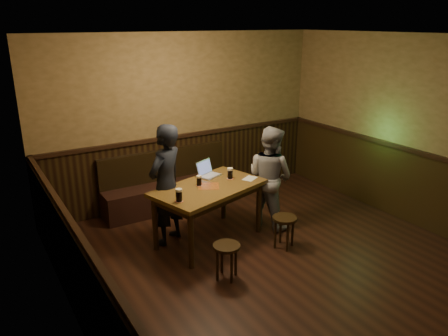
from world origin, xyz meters
TOP-DOWN VIEW (x-y plane):
  - room at (0.00, 0.22)m, footprint 5.04×6.04m
  - bench at (-0.45, 2.75)m, footprint 2.20×0.50m
  - pub_table at (-0.45, 1.39)m, footprint 1.71×1.26m
  - stool_left at (-0.75, 0.44)m, footprint 0.35×0.35m
  - stool_right at (0.32, 0.68)m, footprint 0.41×0.41m
  - pint_left at (-1.03, 1.12)m, footprint 0.11×0.11m
  - pint_mid at (-0.55, 1.48)m, footprint 0.09×0.09m
  - pint_right at (-0.05, 1.49)m, footprint 0.10×0.10m
  - laptop at (-0.26, 1.76)m, footprint 0.39×0.35m
  - menu at (0.20, 1.35)m, footprint 0.26×0.24m
  - person_suit at (-0.96, 1.68)m, footprint 0.73×0.65m
  - person_grey at (0.57, 1.37)m, footprint 0.75×0.87m

SIDE VIEW (x-z plane):
  - bench at x=-0.45m, z-range -0.16..0.79m
  - stool_left at x=-0.75m, z-range 0.13..0.58m
  - stool_right at x=0.32m, z-range 0.13..0.58m
  - pub_table at x=-0.45m, z-range 0.30..1.12m
  - person_grey at x=0.57m, z-range 0.00..1.53m
  - menu at x=0.20m, z-range 0.82..0.82m
  - person_suit at x=-0.96m, z-range 0.00..1.69m
  - laptop at x=-0.26m, z-range 0.76..0.99m
  - pint_mid at x=-0.55m, z-range 0.82..0.96m
  - pint_right at x=-0.05m, z-range 0.82..0.98m
  - pint_left at x=-1.03m, z-range 0.82..0.99m
  - room at x=0.00m, z-range -0.22..2.62m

